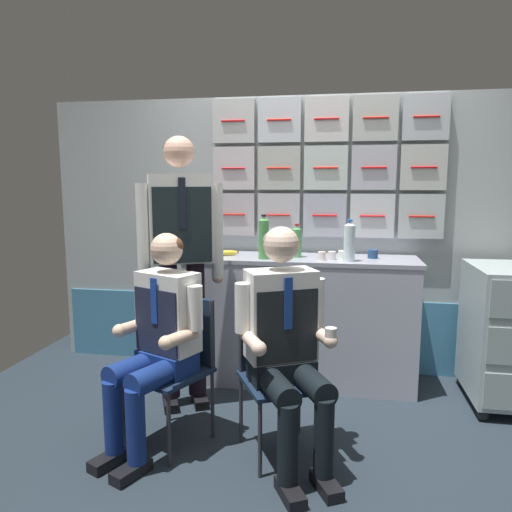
{
  "coord_description": "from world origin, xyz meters",
  "views": [
    {
      "loc": [
        0.22,
        -2.45,
        1.49
      ],
      "look_at": [
        -0.27,
        0.43,
        1.05
      ],
      "focal_mm": 34.0,
      "sensor_mm": 36.0,
      "label": 1
    }
  ],
  "objects": [
    {
      "name": "water_bottle_clear",
      "position": [
        0.3,
        0.94,
        1.09
      ],
      "size": [
        0.08,
        0.08,
        0.29
      ],
      "color": "silver",
      "rests_on": "galley_counter"
    },
    {
      "name": "ground",
      "position": [
        0.0,
        0.0,
        -0.02
      ],
      "size": [
        4.8,
        4.8,
        0.04
      ],
      "primitive_type": "cube",
      "color": "#212B33"
    },
    {
      "name": "crew_member_standing",
      "position": [
        -0.79,
        0.55,
        1.09
      ],
      "size": [
        0.52,
        0.38,
        1.79
      ],
      "color": "black",
      "rests_on": "ground"
    },
    {
      "name": "coffee_cup_spare",
      "position": [
        0.26,
        1.05,
        0.98
      ],
      "size": [
        0.07,
        0.07,
        0.06
      ],
      "color": "white",
      "rests_on": "galley_counter"
    },
    {
      "name": "sparkling_bottle_green",
      "position": [
        -0.3,
        0.94,
        1.1
      ],
      "size": [
        0.08,
        0.08,
        0.32
      ],
      "color": "#509750",
      "rests_on": "galley_counter"
    },
    {
      "name": "galley_bulkhead",
      "position": [
        0.02,
        1.37,
        1.12
      ],
      "size": [
        4.2,
        0.14,
        2.15
      ],
      "color": "#A9B2B5",
      "rests_on": "ground"
    },
    {
      "name": "espresso_cup_small",
      "position": [
        0.47,
        1.11,
        0.99
      ],
      "size": [
        0.07,
        0.07,
        0.06
      ],
      "color": "navy",
      "rests_on": "galley_counter"
    },
    {
      "name": "snack_banana",
      "position": [
        -0.6,
        1.06,
        0.97
      ],
      "size": [
        0.17,
        0.1,
        0.04
      ],
      "color": "yellow",
      "rests_on": "galley_counter"
    },
    {
      "name": "galley_counter",
      "position": [
        -0.05,
        1.09,
        0.48
      ],
      "size": [
        1.7,
        0.53,
        0.95
      ],
      "color": "#A6A9B9",
      "rests_on": "ground"
    },
    {
      "name": "folding_chair_left",
      "position": [
        -0.68,
        0.15,
        0.51
      ],
      "size": [
        0.53,
        0.53,
        0.83
      ],
      "color": "#2D2D33",
      "rests_on": "ground"
    },
    {
      "name": "water_bottle_short",
      "position": [
        -0.08,
        1.07,
        1.07
      ],
      "size": [
        0.07,
        0.07,
        0.25
      ],
      "color": "#4C9954",
      "rests_on": "galley_counter"
    },
    {
      "name": "service_trolley",
      "position": [
        1.31,
        0.91,
        0.51
      ],
      "size": [
        0.4,
        0.65,
        0.95
      ],
      "color": "black",
      "rests_on": "ground"
    },
    {
      "name": "crew_member_left",
      "position": [
        -0.75,
        0.0,
        0.66
      ],
      "size": [
        0.55,
        0.66,
        1.22
      ],
      "color": "black",
      "rests_on": "ground"
    },
    {
      "name": "folding_chair_right",
      "position": [
        -0.11,
        0.13,
        0.51
      ],
      "size": [
        0.54,
        0.54,
        0.83
      ],
      "color": "#2D2D33",
      "rests_on": "ground"
    },
    {
      "name": "paper_cup_tan",
      "position": [
        0.11,
        0.96,
        0.98
      ],
      "size": [
        0.06,
        0.06,
        0.06
      ],
      "color": "silver",
      "rests_on": "galley_counter"
    },
    {
      "name": "crew_member_right",
      "position": [
        -0.04,
        -0.01,
        0.7
      ],
      "size": [
        0.59,
        0.7,
        1.27
      ],
      "color": "black",
      "rests_on": "ground"
    },
    {
      "name": "paper_cup_blue",
      "position": [
        0.18,
        0.99,
        0.98
      ],
      "size": [
        0.06,
        0.06,
        0.06
      ],
      "color": "white",
      "rests_on": "galley_counter"
    }
  ]
}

